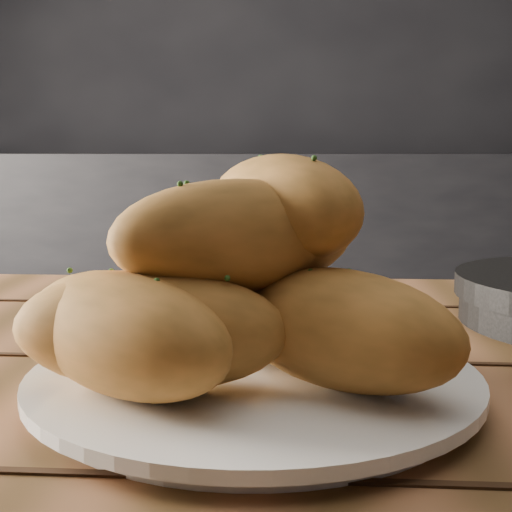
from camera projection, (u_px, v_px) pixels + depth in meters
The scene contains 4 objects.
back_wall at pixel (306, 43), 2.94m from camera, with size 4.00×0.04×2.70m, color black.
counter at pixel (303, 270), 2.77m from camera, with size 2.80×0.60×0.90m, color black.
plate at pixel (254, 383), 0.46m from camera, with size 0.29×0.29×0.02m.
bread_rolls at pixel (231, 288), 0.45m from camera, with size 0.30×0.27×0.14m.
Camera 1 is at (0.01, -1.04, 0.91)m, focal length 50.00 mm.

